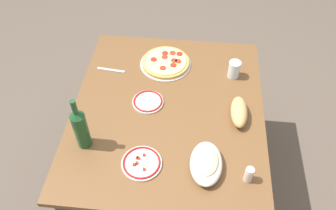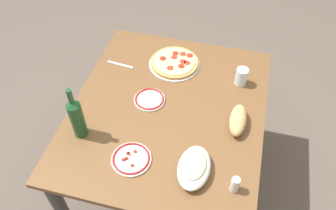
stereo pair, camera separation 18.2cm
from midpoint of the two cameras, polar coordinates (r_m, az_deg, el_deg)
The scene contains 11 objects.
ground_plane at distance 2.46m, azimuth 2.17°, elevation -12.16°, with size 8.00×8.00×0.00m, color brown.
dining_table at distance 1.94m, azimuth 2.69°, elevation -3.05°, with size 1.20×1.02×0.75m.
pepperoni_pizza at distance 2.08m, azimuth 3.61°, elevation 6.90°, with size 0.31×0.31×0.03m.
baked_pasta_dish at distance 1.60m, azimuth 7.67°, elevation -10.36°, with size 0.24×0.15×0.08m.
wine_bottle at distance 1.68m, azimuth -11.98°, elevation -2.15°, with size 0.07×0.07×0.31m.
water_glass at distance 2.00m, azimuth 14.68°, elevation 4.46°, with size 0.07×0.07×0.10m, color silver.
side_plate_near at distance 1.88m, azimuth -0.33°, elevation 0.79°, with size 0.17×0.17×0.02m.
side_plate_far at distance 1.65m, azimuth -2.96°, elevation -9.11°, with size 0.19×0.19×0.02m.
bread_loaf at distance 1.80m, azimuth 14.41°, elevation -2.62°, with size 0.21×0.09×0.08m, color tan.
spice_shaker at distance 1.58m, azimuth 14.40°, elevation -12.90°, with size 0.04×0.04×0.09m.
fork_left at distance 2.09m, azimuth -5.50°, elevation 6.57°, with size 0.17×0.02×0.01m, color #B7B7BC.
Camera 2 is at (1.17, 0.30, 2.14)m, focal length 36.70 mm.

